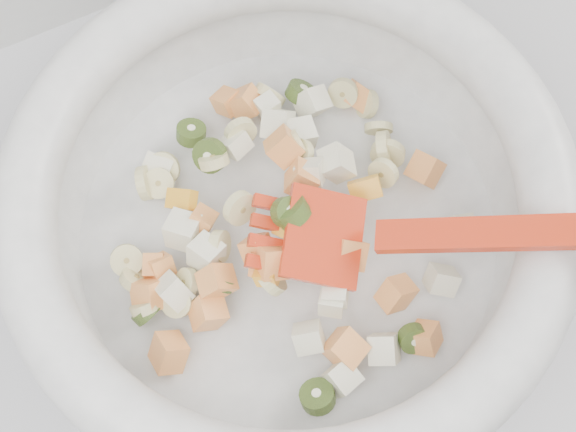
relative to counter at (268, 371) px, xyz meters
name	(u,v)px	position (x,y,z in m)	size (l,w,h in m)	color
counter	(268,371)	(0.00, 0.00, 0.00)	(2.00, 0.60, 0.90)	#A1A0A5
mixing_bowl	(288,209)	(0.03, 0.00, 0.51)	(0.44, 0.42, 0.16)	silver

